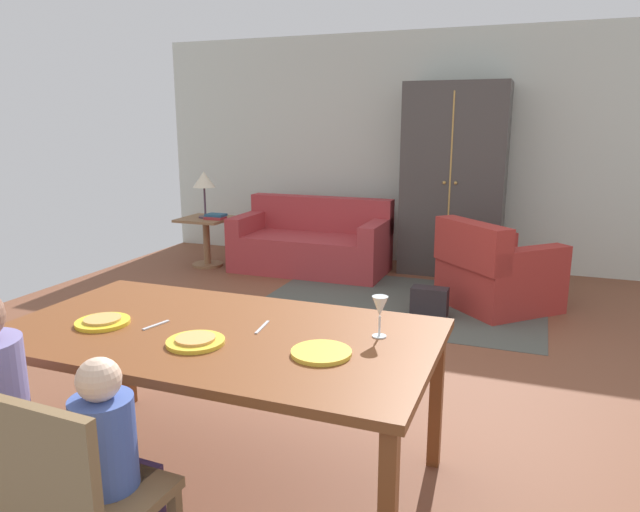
{
  "coord_description": "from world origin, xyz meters",
  "views": [
    {
      "loc": [
        1.25,
        -3.34,
        1.69
      ],
      "look_at": [
        -0.03,
        0.04,
        0.85
      ],
      "focal_mm": 32.67,
      "sensor_mm": 36.0,
      "label": 1
    }
  ],
  "objects": [
    {
      "name": "couch",
      "position": [
        -1.16,
        2.77,
        0.3
      ],
      "size": [
        1.74,
        0.86,
        0.82
      ],
      "color": "#AA3539",
      "rests_on": "ground_plane"
    },
    {
      "name": "dining_chair_child",
      "position": [
        -0.08,
        -2.06,
        0.49
      ],
      "size": [
        0.44,
        0.44,
        0.87
      ],
      "color": "olive",
      "rests_on": "ground_plane"
    },
    {
      "name": "person_child",
      "position": [
        -0.08,
        -1.89,
        0.43
      ],
      "size": [
        0.22,
        0.29,
        0.92
      ],
      "color": "#3E2C53",
      "rests_on": "ground_plane"
    },
    {
      "name": "handbag",
      "position": [
        0.41,
        1.61,
        0.13
      ],
      "size": [
        0.32,
        0.16,
        0.26
      ],
      "primitive_type": "cube",
      "color": "#2B2528",
      "rests_on": "ground_plane"
    },
    {
      "name": "knife",
      "position": [
        0.1,
        -1.06,
        0.76
      ],
      "size": [
        0.03,
        0.17,
        0.01
      ],
      "primitive_type": "cube",
      "rotation": [
        0.0,
        0.0,
        0.12
      ],
      "color": "silver",
      "rests_on": "dining_table"
    },
    {
      "name": "book_upper",
      "position": [
        -2.26,
        2.5,
        0.62
      ],
      "size": [
        0.22,
        0.16,
        0.03
      ],
      "primitive_type": "cube",
      "color": "#255576",
      "rests_on": "book_lower"
    },
    {
      "name": "side_table",
      "position": [
        -2.41,
        2.51,
        0.38
      ],
      "size": [
        0.56,
        0.56,
        0.58
      ],
      "color": "#89613F",
      "rests_on": "ground_plane"
    },
    {
      "name": "dining_table",
      "position": [
        -0.08,
        -1.16,
        0.7
      ],
      "size": [
        1.98,
        1.08,
        0.76
      ],
      "color": "brown",
      "rests_on": "ground_plane"
    },
    {
      "name": "plate_near_woman",
      "position": [
        0.47,
        -1.26,
        0.77
      ],
      "size": [
        0.25,
        0.25,
        0.02
      ],
      "primitive_type": "cylinder",
      "color": "yellow",
      "rests_on": "dining_table"
    },
    {
      "name": "ground_plane",
      "position": [
        0.0,
        0.48,
        -0.01
      ],
      "size": [
        6.92,
        6.17,
        0.02
      ],
      "primitive_type": "cube",
      "color": "brown"
    },
    {
      "name": "pizza_near_child",
      "position": [
        -0.08,
        -1.34,
        0.78
      ],
      "size": [
        0.17,
        0.17,
        0.01
      ],
      "primitive_type": "cylinder",
      "color": "#E29E51",
      "rests_on": "plate_near_child"
    },
    {
      "name": "back_wall",
      "position": [
        0.0,
        3.62,
        1.35
      ],
      "size": [
        6.92,
        0.1,
        2.7
      ],
      "primitive_type": "cube",
      "color": "silver",
      "rests_on": "ground_plane"
    },
    {
      "name": "armoire",
      "position": [
        0.35,
        3.23,
        1.05
      ],
      "size": [
        1.1,
        0.59,
        2.1
      ],
      "color": "#443F3C",
      "rests_on": "ground_plane"
    },
    {
      "name": "fork",
      "position": [
        -0.37,
        -1.21,
        0.76
      ],
      "size": [
        0.05,
        0.15,
        0.01
      ],
      "primitive_type": "cube",
      "rotation": [
        0.0,
        0.0,
        -0.24
      ],
      "color": "silver",
      "rests_on": "dining_table"
    },
    {
      "name": "plate_near_man",
      "position": [
        -0.62,
        -1.28,
        0.77
      ],
      "size": [
        0.25,
        0.25,
        0.02
      ],
      "primitive_type": "cylinder",
      "color": "yellow",
      "rests_on": "dining_table"
    },
    {
      "name": "plate_near_child",
      "position": [
        -0.08,
        -1.34,
        0.77
      ],
      "size": [
        0.25,
        0.25,
        0.02
      ],
      "primitive_type": "cylinder",
      "color": "yellow",
      "rests_on": "dining_table"
    },
    {
      "name": "area_rug",
      "position": [
        0.1,
        1.91,
        0.0
      ],
      "size": [
        2.6,
        1.8,
        0.01
      ],
      "primitive_type": "cube",
      "color": "#4C4E46",
      "rests_on": "ground_plane"
    },
    {
      "name": "pizza_near_man",
      "position": [
        -0.62,
        -1.28,
        0.78
      ],
      "size": [
        0.17,
        0.17,
        0.01
      ],
      "primitive_type": "cylinder",
      "color": "tan",
      "rests_on": "plate_near_man"
    },
    {
      "name": "wine_glass",
      "position": [
        0.64,
        -0.98,
        0.89
      ],
      "size": [
        0.07,
        0.07,
        0.19
      ],
      "color": "silver",
      "rests_on": "dining_table"
    },
    {
      "name": "book_lower",
      "position": [
        -2.24,
        2.46,
        0.59
      ],
      "size": [
        0.22,
        0.16,
        0.03
      ],
      "primitive_type": "cube",
      "color": "#A12E33",
      "rests_on": "side_table"
    },
    {
      "name": "armchair",
      "position": [
        0.92,
        2.07,
        0.32
      ],
      "size": [
        1.21,
        1.21,
        0.82
      ],
      "color": "#A62F29",
      "rests_on": "ground_plane"
    },
    {
      "name": "table_lamp",
      "position": [
        -2.41,
        2.51,
        1.01
      ],
      "size": [
        0.26,
        0.26,
        0.54
      ],
      "color": "#493544",
      "rests_on": "side_table"
    }
  ]
}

